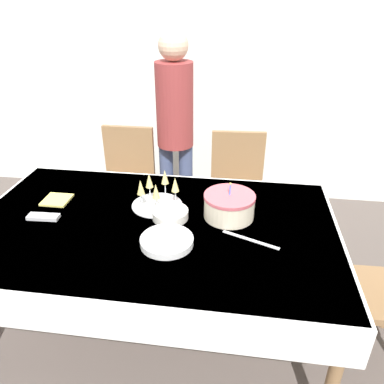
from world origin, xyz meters
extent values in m
plane|color=#564C47|center=(0.00, 0.00, 0.00)|extent=(12.00, 12.00, 0.00)
cube|color=silver|center=(0.00, 1.86, 1.35)|extent=(8.00, 0.05, 2.70)
cube|color=white|center=(0.00, 0.00, 0.75)|extent=(1.92, 1.15, 0.03)
cube|color=white|center=(0.00, 0.00, 0.66)|extent=(1.95, 1.18, 0.21)
cylinder|color=olive|center=(0.90, -0.52, 0.37)|extent=(0.06, 0.06, 0.73)
cylinder|color=olive|center=(-0.90, 0.52, 0.37)|extent=(0.06, 0.06, 0.73)
cylinder|color=olive|center=(0.90, 0.52, 0.37)|extent=(0.06, 0.06, 0.73)
cube|color=olive|center=(-0.43, 0.83, 0.42)|extent=(0.42, 0.42, 0.04)
cube|color=olive|center=(-0.43, 1.02, 0.69)|extent=(0.40, 0.04, 0.50)
cylinder|color=olive|center=(-0.25, 0.65, 0.20)|extent=(0.04, 0.04, 0.40)
cylinder|color=olive|center=(-0.61, 0.65, 0.20)|extent=(0.04, 0.04, 0.40)
cylinder|color=olive|center=(-0.25, 1.01, 0.20)|extent=(0.04, 0.04, 0.40)
cylinder|color=olive|center=(-0.61, 1.01, 0.20)|extent=(0.04, 0.04, 0.40)
cube|color=olive|center=(0.43, 0.83, 0.42)|extent=(0.45, 0.45, 0.04)
cube|color=olive|center=(0.42, 1.02, 0.69)|extent=(0.40, 0.06, 0.50)
cylinder|color=olive|center=(0.62, 0.66, 0.20)|extent=(0.04, 0.04, 0.40)
cylinder|color=olive|center=(0.26, 0.64, 0.20)|extent=(0.04, 0.04, 0.40)
cylinder|color=olive|center=(0.60, 1.02, 0.20)|extent=(0.04, 0.04, 0.40)
cylinder|color=olive|center=(0.24, 1.00, 0.20)|extent=(0.04, 0.04, 0.40)
cube|color=olive|center=(1.21, 0.00, 0.42)|extent=(0.43, 0.43, 0.04)
cylinder|color=olive|center=(1.04, -0.18, 0.20)|extent=(0.04, 0.04, 0.40)
cylinder|color=olive|center=(1.03, 0.18, 0.20)|extent=(0.04, 0.04, 0.40)
cylinder|color=beige|center=(0.40, 0.13, 0.82)|extent=(0.27, 0.27, 0.12)
cylinder|color=#D15B66|center=(0.40, 0.13, 0.89)|extent=(0.28, 0.28, 0.02)
cylinder|color=#3F72D8|center=(0.40, 0.13, 0.93)|extent=(0.01, 0.01, 0.06)
sphere|color=#F9CC4C|center=(0.40, 0.13, 0.96)|extent=(0.01, 0.01, 0.01)
cylinder|color=silver|center=(-0.02, 0.19, 0.76)|extent=(0.29, 0.29, 0.01)
cylinder|color=silver|center=(0.09, 0.20, 0.77)|extent=(0.05, 0.05, 0.00)
cylinder|color=silver|center=(0.09, 0.20, 0.81)|extent=(0.01, 0.01, 0.08)
cone|color=#E0CC72|center=(0.09, 0.20, 0.90)|extent=(0.04, 0.04, 0.08)
cylinder|color=silver|center=(0.01, 0.29, 0.77)|extent=(0.05, 0.05, 0.00)
cylinder|color=silver|center=(0.01, 0.29, 0.81)|extent=(0.01, 0.01, 0.08)
cone|color=#E0CC72|center=(0.01, 0.29, 0.90)|extent=(0.04, 0.04, 0.08)
cylinder|color=silver|center=(-0.07, 0.23, 0.77)|extent=(0.05, 0.05, 0.00)
cylinder|color=silver|center=(-0.07, 0.23, 0.81)|extent=(0.01, 0.01, 0.08)
cone|color=#E0CC72|center=(-0.07, 0.23, 0.90)|extent=(0.04, 0.04, 0.08)
cylinder|color=silver|center=(-0.09, 0.14, 0.77)|extent=(0.05, 0.05, 0.00)
cylinder|color=silver|center=(-0.09, 0.14, 0.81)|extent=(0.01, 0.01, 0.08)
cone|color=#E0CC72|center=(-0.09, 0.14, 0.90)|extent=(0.04, 0.04, 0.08)
cylinder|color=silver|center=(0.00, 0.11, 0.77)|extent=(0.05, 0.05, 0.00)
cylinder|color=silver|center=(0.00, 0.11, 0.81)|extent=(0.01, 0.01, 0.08)
cone|color=#E0CC72|center=(0.00, 0.11, 0.90)|extent=(0.04, 0.04, 0.08)
cylinder|color=white|center=(0.11, -0.17, 0.77)|extent=(0.26, 0.26, 0.01)
cylinder|color=white|center=(0.11, -0.17, 0.77)|extent=(0.26, 0.26, 0.01)
cylinder|color=white|center=(0.11, -0.17, 0.78)|extent=(0.26, 0.26, 0.01)
cylinder|color=white|center=(0.11, -0.17, 0.79)|extent=(0.26, 0.26, 0.01)
cylinder|color=white|center=(0.11, -0.17, 0.79)|extent=(0.26, 0.26, 0.01)
cylinder|color=silver|center=(0.08, 0.07, 0.77)|extent=(0.20, 0.20, 0.01)
cylinder|color=silver|center=(0.08, 0.07, 0.77)|extent=(0.20, 0.20, 0.01)
cylinder|color=silver|center=(0.08, 0.07, 0.78)|extent=(0.20, 0.20, 0.01)
cylinder|color=silver|center=(0.08, 0.07, 0.79)|extent=(0.20, 0.20, 0.01)
cylinder|color=silver|center=(0.08, 0.07, 0.79)|extent=(0.20, 0.20, 0.01)
cylinder|color=silver|center=(0.08, 0.07, 0.80)|extent=(0.20, 0.20, 0.01)
cylinder|color=silver|center=(0.08, 0.07, 0.81)|extent=(0.20, 0.20, 0.01)
cube|color=silver|center=(0.52, -0.08, 0.76)|extent=(0.28, 0.13, 0.00)
cube|color=silver|center=(-0.60, -0.04, 0.77)|extent=(0.17, 0.07, 0.02)
cube|color=#E0D166|center=(-0.61, 0.16, 0.77)|extent=(0.15, 0.15, 0.01)
cylinder|color=#3F4C72|center=(-0.15, 1.09, 0.39)|extent=(0.11, 0.11, 0.79)
cylinder|color=#3F4C72|center=(0.01, 1.09, 0.39)|extent=(0.11, 0.11, 0.79)
cylinder|color=maroon|center=(-0.07, 1.09, 1.10)|extent=(0.28, 0.28, 0.62)
sphere|color=#D8B293|center=(-0.07, 1.09, 1.52)|extent=(0.21, 0.21, 0.21)
camera|label=1|loc=(0.44, -1.63, 1.85)|focal=35.00mm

